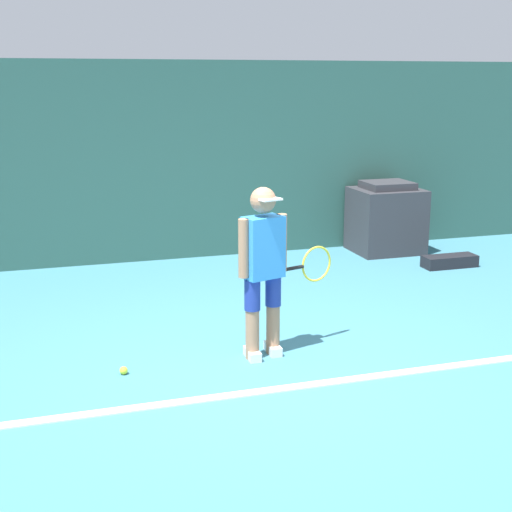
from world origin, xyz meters
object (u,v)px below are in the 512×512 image
(equipment_bag, at_px, (450,261))
(tennis_player, at_px, (265,265))
(covered_chair, at_px, (386,219))
(tennis_ball, at_px, (124,370))

(equipment_bag, bearing_deg, tennis_player, -146.05)
(tennis_player, relative_size, equipment_bag, 2.10)
(covered_chair, height_order, equipment_bag, covered_chair)
(tennis_ball, relative_size, covered_chair, 0.07)
(tennis_player, distance_m, tennis_ball, 1.47)
(tennis_ball, distance_m, equipment_bag, 4.99)
(tennis_ball, relative_size, equipment_bag, 0.10)
(tennis_ball, bearing_deg, equipment_bag, 26.50)
(covered_chair, bearing_deg, equipment_bag, -68.83)
(covered_chair, bearing_deg, tennis_ball, -141.30)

